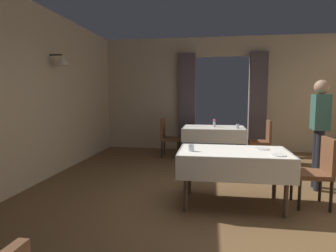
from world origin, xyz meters
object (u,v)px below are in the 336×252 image
(glass_mid_b, at_px, (191,148))
(chair_far_left, at_px, (168,136))
(chair_far_right, at_px, (263,139))
(plate_mid_a, at_px, (262,149))
(dining_table_far, at_px, (214,131))
(flower_vase_far, at_px, (214,123))
(person_waiter_by_doorway, at_px, (320,125))
(dining_table_mid, at_px, (233,158))
(chair_mid_right, at_px, (318,169))
(glass_far_b, at_px, (237,126))
(plate_mid_c, at_px, (278,155))

(glass_mid_b, bearing_deg, chair_far_left, 104.51)
(chair_far_right, distance_m, plate_mid_a, 2.60)
(dining_table_far, height_order, glass_mid_b, glass_mid_b)
(chair_far_right, relative_size, flower_vase_far, 4.91)
(dining_table_far, bearing_deg, person_waiter_by_doorway, -50.03)
(plate_mid_a, bearing_deg, flower_vase_far, 103.24)
(dining_table_mid, relative_size, person_waiter_by_doorway, 0.85)
(chair_mid_right, xyz_separation_m, chair_far_left, (-2.45, 2.77, 0.00))
(dining_table_mid, distance_m, chair_far_left, 3.19)
(flower_vase_far, relative_size, glass_far_b, 1.86)
(flower_vase_far, bearing_deg, dining_table_mid, -85.24)
(chair_mid_right, bearing_deg, plate_mid_c, -148.41)
(dining_table_mid, bearing_deg, chair_mid_right, 6.13)
(glass_far_b, bearing_deg, glass_mid_b, -107.00)
(dining_table_mid, height_order, plate_mid_c, plate_mid_c)
(chair_mid_right, xyz_separation_m, flower_vase_far, (-1.35, 2.71, 0.34))
(glass_far_b, bearing_deg, plate_mid_a, -86.98)
(dining_table_far, height_order, plate_mid_a, plate_mid_a)
(person_waiter_by_doorway, bearing_deg, chair_far_right, 106.02)
(glass_far_b, bearing_deg, plate_mid_c, -84.84)
(chair_far_right, height_order, chair_far_left, same)
(plate_mid_c, height_order, glass_far_b, glass_far_b)
(dining_table_far, relative_size, chair_mid_right, 1.52)
(chair_far_right, height_order, glass_mid_b, chair_far_right)
(dining_table_mid, bearing_deg, glass_far_b, 84.09)
(chair_far_left, bearing_deg, glass_mid_b, -75.49)
(glass_far_b, bearing_deg, person_waiter_by_doorway, -56.87)
(chair_far_left, height_order, glass_mid_b, chair_far_left)
(plate_mid_a, distance_m, glass_mid_b, 0.99)
(dining_table_far, bearing_deg, glass_far_b, -25.13)
(chair_far_right, relative_size, plate_mid_a, 4.70)
(dining_table_far, height_order, chair_mid_right, chair_mid_right)
(chair_far_right, height_order, plate_mid_c, chair_far_right)
(dining_table_mid, xyz_separation_m, glass_mid_b, (-0.56, -0.13, 0.15))
(plate_mid_a, bearing_deg, glass_mid_b, -163.30)
(plate_mid_c, distance_m, glass_far_b, 2.82)
(plate_mid_c, bearing_deg, chair_far_right, 83.80)
(dining_table_mid, relative_size, flower_vase_far, 7.68)
(dining_table_far, xyz_separation_m, glass_far_b, (0.51, -0.24, 0.15))
(glass_far_b, xyz_separation_m, person_waiter_by_doorway, (1.10, -1.69, 0.22))
(flower_vase_far, bearing_deg, chair_far_right, -6.33)
(plate_mid_a, bearing_deg, dining_table_far, 103.62)
(dining_table_mid, bearing_deg, flower_vase_far, 94.76)
(person_waiter_by_doorway, bearing_deg, dining_table_mid, -147.15)
(chair_mid_right, xyz_separation_m, glass_mid_b, (-1.67, -0.25, 0.28))
(dining_table_far, distance_m, chair_far_right, 1.10)
(dining_table_mid, xyz_separation_m, chair_mid_right, (1.11, 0.12, -0.13))
(plate_mid_c, bearing_deg, dining_table_mid, 154.80)
(dining_table_far, relative_size, chair_far_right, 1.52)
(glass_mid_b, distance_m, flower_vase_far, 2.98)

